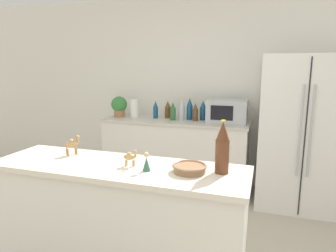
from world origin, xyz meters
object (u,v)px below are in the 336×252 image
back_bottle_0 (168,110)px  fruit_bowl (189,168)px  back_bottle_3 (195,112)px  potted_plant (119,106)px  wise_man_figurine_crimson (147,163)px  camel_figurine_second (72,144)px  wine_bottle (222,148)px  back_bottle_4 (182,109)px  refrigerator (301,133)px  microwave (227,111)px  back_bottle_1 (173,111)px  paper_towel_roll (134,108)px  back_bottle_2 (156,110)px  camel_figurine (130,157)px  back_bottle_6 (203,111)px  back_bottle_5 (190,109)px

back_bottle_0 → fruit_bowl: size_ratio=1.09×
back_bottle_0 → back_bottle_3: size_ratio=1.01×
potted_plant → wise_man_figurine_crimson: (1.22, -2.01, -0.06)m
back_bottle_3 → camel_figurine_second: back_bottle_3 is taller
wine_bottle → fruit_bowl: wine_bottle is taller
back_bottle_0 → back_bottle_4: bearing=-25.3°
back_bottle_4 → wine_bottle: size_ratio=0.91×
back_bottle_4 → refrigerator: bearing=-1.8°
microwave → back_bottle_4: size_ratio=1.60×
back_bottle_1 → fruit_bowl: size_ratio=1.11×
paper_towel_roll → wine_bottle: (1.46, -1.92, 0.07)m
back_bottle_3 → wise_man_figurine_crimson: (0.16, -2.03, -0.02)m
paper_towel_roll → back_bottle_2: (0.30, 0.03, -0.01)m
microwave → back_bottle_0: bearing=174.7°
refrigerator → fruit_bowl: size_ratio=8.10×
wise_man_figurine_crimson → paper_towel_roll: bearing=116.4°
camel_figurine → paper_towel_roll: bearing=113.8°
back_bottle_1 → back_bottle_2: back_bottle_2 is taller
microwave → back_bottle_3: bearing=-175.8°
fruit_bowl → camel_figurine: 0.40m
back_bottle_3 → fruit_bowl: (0.42, -1.96, -0.05)m
back_bottle_1 → wine_bottle: 2.09m
paper_towel_roll → microwave: microwave is taller
camel_figurine_second → back_bottle_6: bearing=73.8°
back_bottle_2 → back_bottle_5: bearing=3.7°
microwave → back_bottle_6: 0.33m
wine_bottle → camel_figurine: bearing=-174.1°
back_bottle_2 → fruit_bowl: back_bottle_2 is taller
back_bottle_2 → microwave: bearing=-0.2°
back_bottle_4 → back_bottle_6: bearing=21.4°
wine_bottle → camel_figurine_second: (-1.10, 0.04, -0.07)m
microwave → back_bottle_3: microwave is taller
microwave → wise_man_figurine_crimson: size_ratio=3.96×
potted_plant → back_bottle_3: bearing=1.0°
back_bottle_0 → camel_figurine: size_ratio=2.08×
paper_towel_roll → back_bottle_3: 0.85m
back_bottle_4 → wise_man_figurine_crimson: back_bottle_4 is taller
refrigerator → camel_figurine_second: (-1.74, -1.83, 0.18)m
microwave → camel_figurine: (-0.37, -2.01, -0.04)m
back_bottle_1 → back_bottle_5: back_bottle_5 is taller
back_bottle_6 → camel_figurine: 2.08m
paper_towel_roll → back_bottle_6: (0.93, 0.09, -0.00)m
refrigerator → back_bottle_5: 1.36m
back_bottle_6 → camel_figurine: back_bottle_6 is taller
refrigerator → wise_man_figurine_crimson: (-1.09, -1.98, 0.15)m
back_bottle_2 → camel_figurine: back_bottle_2 is taller
wine_bottle → wise_man_figurine_crimson: bearing=-166.2°
refrigerator → paper_towel_roll: 2.11m
paper_towel_roll → camel_figurine: size_ratio=2.16×
back_bottle_1 → back_bottle_2: 0.27m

